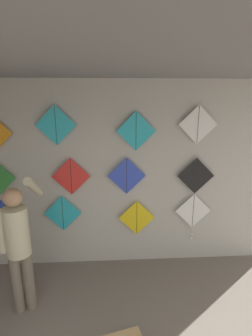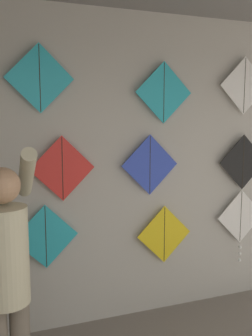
{
  "view_description": "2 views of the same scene",
  "coord_description": "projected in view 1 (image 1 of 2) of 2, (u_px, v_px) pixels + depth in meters",
  "views": [
    {
      "loc": [
        0.17,
        -0.42,
        2.59
      ],
      "look_at": [
        0.36,
        2.96,
        1.64
      ],
      "focal_mm": 28.0,
      "sensor_mm": 36.0,
      "label": 1
    },
    {
      "loc": [
        -0.99,
        0.11,
        1.89
      ],
      "look_at": [
        0.07,
        2.96,
        1.47
      ],
      "focal_mm": 40.0,
      "sensor_mm": 36.0,
      "label": 2
    }
  ],
  "objects": [
    {
      "name": "kite_0",
      "position": [
        3.0,
        217.0,
        3.87
      ],
      "size": [
        0.55,
        0.01,
        0.55
      ],
      "color": "blue"
    },
    {
      "name": "kite_2",
      "position": [
        137.0,
        218.0,
        3.99
      ],
      "size": [
        0.55,
        0.01,
        0.55
      ],
      "color": "yellow"
    },
    {
      "name": "kite_11",
      "position": [
        198.0,
        125.0,
        3.66
      ],
      "size": [
        0.55,
        0.01,
        0.55
      ],
      "color": "white"
    },
    {
      "name": "back_panel",
      "position": [
        100.0,
        178.0,
        3.88
      ],
      "size": [
        5.44,
        0.06,
        2.8
      ],
      "primitive_type": "cube",
      "color": "#BCB7AD",
      "rests_on": "ground"
    },
    {
      "name": "kite_6",
      "position": [
        127.0,
        176.0,
        3.8
      ],
      "size": [
        0.55,
        0.01,
        0.55
      ],
      "color": "blue"
    },
    {
      "name": "kite_9",
      "position": [
        56.0,
        125.0,
        3.55
      ],
      "size": [
        0.55,
        0.01,
        0.55
      ],
      "color": "#28B2C6"
    },
    {
      "name": "kite_10",
      "position": [
        136.0,
        131.0,
        3.63
      ],
      "size": [
        0.55,
        0.01,
        0.55
      ],
      "color": "#28B2C6"
    },
    {
      "name": "kite_7",
      "position": [
        196.0,
        176.0,
        3.86
      ],
      "size": [
        0.55,
        0.01,
        0.55
      ],
      "color": "black"
    },
    {
      "name": "kite_5",
      "position": [
        71.0,
        177.0,
        3.76
      ],
      "size": [
        0.55,
        0.01,
        0.55
      ],
      "color": "red"
    },
    {
      "name": "ceiling_slab",
      "position": [
        87.0,
        61.0,
        1.9
      ],
      "size": [
        5.44,
        4.06,
        0.04
      ],
      "primitive_type": "cube",
      "color": "gray"
    },
    {
      "name": "kite_1",
      "position": [
        63.0,
        213.0,
        3.9
      ],
      "size": [
        0.55,
        0.01,
        0.55
      ],
      "color": "#28B2C6"
    },
    {
      "name": "kite_3",
      "position": [
        193.0,
        213.0,
        4.03
      ],
      "size": [
        0.55,
        0.04,
        0.76
      ],
      "color": "white"
    },
    {
      "name": "shopkeeper",
      "position": [
        18.0,
        240.0,
        3.04
      ],
      "size": [
        0.42,
        0.63,
        1.71
      ],
      "rotation": [
        0.0,
        0.0,
        0.25
      ],
      "color": "#726656",
      "rests_on": "ground"
    }
  ]
}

